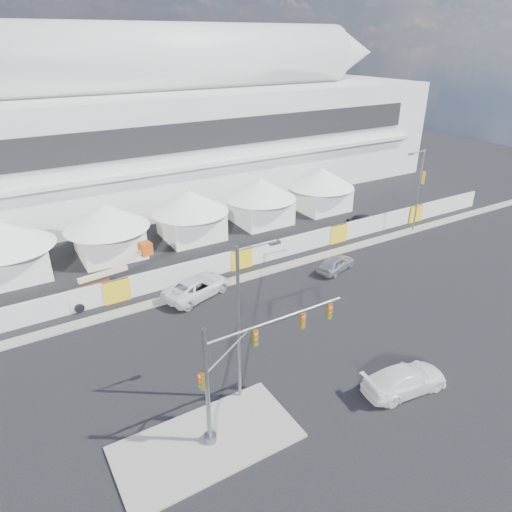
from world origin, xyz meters
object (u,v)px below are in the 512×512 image
pickup_near (405,379)px  traffic_mast (239,371)px  sedan_silver (336,263)px  pickup_curb (197,287)px  streetlight_median (243,314)px  streetlight_curb (418,185)px  lot_car_b (364,219)px  boom_lift (99,288)px

pickup_near → traffic_mast: (-10.44, 2.52, 3.38)m
sedan_silver → pickup_curb: size_ratio=0.71×
streetlight_median → streetlight_curb: (29.79, 13.30, -0.50)m
pickup_near → lot_car_b: pickup_near is taller
pickup_curb → streetlight_curb: streetlight_curb is taller
pickup_curb → boom_lift: bearing=45.8°
sedan_silver → streetlight_curb: streetlight_curb is taller
traffic_mast → boom_lift: bearing=99.9°
sedan_silver → pickup_curb: (-13.29, 2.50, 0.11)m
sedan_silver → pickup_near: (-6.98, -14.92, 0.08)m
boom_lift → sedan_silver: bearing=-23.7°
lot_car_b → traffic_mast: 34.38m
pickup_curb → boom_lift: (-7.36, 3.65, 0.22)m
streetlight_median → streetlight_curb: bearing=24.1°
streetlight_median → pickup_near: bearing=-28.2°
pickup_near → boom_lift: bearing=40.6°
traffic_mast → streetlight_median: streetlight_median is taller
streetlight_median → streetlight_curb: 32.63m
pickup_curb → traffic_mast: 15.83m
pickup_near → lot_car_b: bearing=-30.4°
streetlight_curb → boom_lift: size_ratio=1.18×
pickup_curb → pickup_near: bearing=-177.9°
pickup_near → lot_car_b: (17.43, 22.33, -0.12)m
pickup_near → traffic_mast: 11.26m
lot_car_b → boom_lift: boom_lift is taller
pickup_curb → streetlight_median: 13.89m
traffic_mast → sedan_silver: bearing=35.5°
pickup_near → streetlight_median: bearing=69.4°
traffic_mast → boom_lift: size_ratio=1.12×
pickup_near → boom_lift: boom_lift is taller
lot_car_b → streetlight_median: (-26.33, -17.56, 5.25)m
lot_car_b → streetlight_curb: bearing=-136.6°
pickup_near → boom_lift: (-13.67, 21.07, 0.25)m
boom_lift → pickup_near: bearing=-64.2°
pickup_curb → lot_car_b: size_ratio=1.49×
sedan_silver → lot_car_b: bearing=-70.8°
pickup_near → streetlight_curb: streetlight_curb is taller
pickup_near → boom_lift: 25.12m
sedan_silver → traffic_mast: 21.67m
sedan_silver → traffic_mast: size_ratio=0.49×
traffic_mast → streetlight_curb: 35.00m
pickup_near → boom_lift: size_ratio=0.71×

